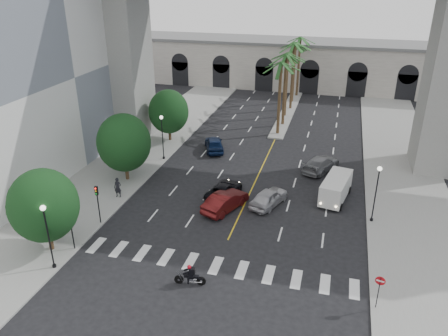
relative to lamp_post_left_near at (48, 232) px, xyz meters
The scene contains 30 objects.
ground 12.86m from the lamp_post_left_near, 23.68° to the left, with size 140.00×140.00×0.00m, color black.
sidewalk_left 20.56m from the lamp_post_left_near, 100.20° to the left, with size 8.00×100.00×0.15m, color gray.
sidewalk_right 33.27m from the lamp_post_left_near, 37.15° to the left, with size 8.00×100.00×0.15m, color gray.
median 44.59m from the lamp_post_left_near, 75.15° to the left, with size 2.00×24.00×0.20m, color gray.
building_left 24.14m from the lamp_post_left_near, 132.54° to the left, with size 16.50×32.50×20.60m.
pier_building 61.08m from the lamp_post_left_near, 79.24° to the left, with size 71.00×10.50×8.50m.
palm_a 35.40m from the lamp_post_left_near, 70.94° to the left, with size 3.20×3.20×10.30m.
palm_b 39.23m from the lamp_post_left_near, 72.73° to the left, with size 3.20×3.20×10.60m.
palm_c 42.88m from the lamp_post_left_near, 74.72° to the left, with size 3.20×3.20×10.10m.
palm_d 46.90m from the lamp_post_left_near, 75.60° to the left, with size 3.20×3.20×10.90m.
palm_e 50.64m from the lamp_post_left_near, 77.01° to the left, with size 3.20×3.20×10.40m.
palm_f 54.61m from the lamp_post_left_near, 77.65° to the left, with size 3.20×3.20×10.70m.
street_tree_near 2.68m from the lamp_post_left_near, 128.66° to the left, with size 5.20×5.20×6.89m.
street_tree_mid 15.12m from the lamp_post_left_near, 96.09° to the left, with size 5.44×5.44×7.21m.
street_tree_far 27.06m from the lamp_post_left_near, 93.39° to the left, with size 5.04×5.04×6.68m.
lamp_post_left_near is the anchor object (origin of this frame).
lamp_post_left_far 21.00m from the lamp_post_left_near, 90.00° to the left, with size 0.40×0.40×5.35m.
lamp_post_right 26.25m from the lamp_post_left_near, 29.69° to the left, with size 0.40×0.40×5.35m.
traffic_signal_near 2.60m from the lamp_post_left_near, 87.71° to the left, with size 0.25×0.18×3.65m.
traffic_signal_far 6.54m from the lamp_post_left_near, 89.12° to the left, with size 0.25×0.18×3.65m.
motorcycle_rider 10.65m from the lamp_post_left_near, ahead, with size 2.24×0.64×1.62m.
car_a 19.43m from the lamp_post_left_near, 45.17° to the left, with size 1.91×4.75×1.62m, color #ABAAAF.
car_b 15.56m from the lamp_post_left_near, 49.94° to the left, with size 1.81×5.19×1.71m, color #4E0F10.
car_c 17.10m from the lamp_post_left_near, 57.41° to the left, with size 2.25×4.88×1.36m, color black.
car_d 28.98m from the lamp_post_left_near, 52.09° to the left, with size 2.26×5.57×1.62m, color slate.
car_e 25.88m from the lamp_post_left_near, 79.18° to the left, with size 2.03×5.04×1.72m, color #0D1D3F.
cargo_van 25.55m from the lamp_post_left_near, 39.95° to the left, with size 2.98×5.64×2.28m.
pedestrian_a 11.39m from the lamp_post_left_near, 93.19° to the left, with size 0.72×0.47×1.96m, color black.
pedestrian_b 13.07m from the lamp_post_left_near, 120.04° to the left, with size 0.74×0.58×1.52m, color black.
do_not_enter_sign 22.83m from the lamp_post_left_near, ahead, with size 0.63×0.15×2.60m.
Camera 1 is at (7.60, -27.02, 20.17)m, focal length 35.00 mm.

